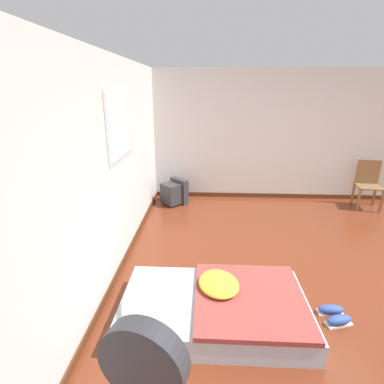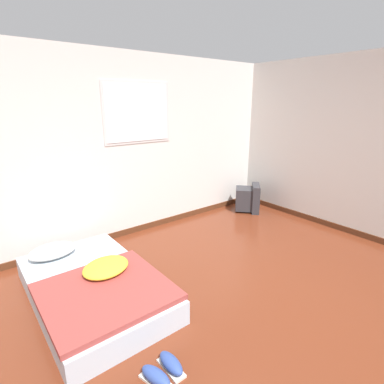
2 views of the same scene
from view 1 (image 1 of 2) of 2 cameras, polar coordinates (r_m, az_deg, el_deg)
name	(u,v)px [view 1 (image 1 of 2)]	position (r m, az deg, el deg)	size (l,w,h in m)	color
ground_plane	(334,276)	(4.28, 25.51, -14.18)	(20.00, 20.00, 0.00)	maroon
wall_back	(110,173)	(3.60, -15.44, 3.53)	(8.10, 0.08, 2.60)	silver
wall_right	(288,137)	(6.44, 17.76, 9.89)	(0.08, 7.83, 2.60)	silver
mattress_bed	(215,307)	(3.21, 4.36, -20.97)	(1.10, 1.84, 0.38)	silver
crt_tv	(175,192)	(6.04, -3.35, -0.07)	(0.58, 0.58, 0.50)	#333338
wooden_chair	(368,180)	(6.75, 30.52, 1.93)	(0.51, 0.51, 0.92)	olive
sneaker_pair	(335,315)	(3.57, 25.58, -20.39)	(0.29, 0.29, 0.10)	silver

